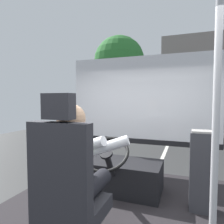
{
  "coord_description": "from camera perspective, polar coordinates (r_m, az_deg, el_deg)",
  "views": [
    {
      "loc": [
        0.73,
        -1.77,
        1.94
      ],
      "look_at": [
        -0.17,
        0.66,
        1.78
      ],
      "focal_mm": 32.57,
      "sensor_mm": 36.0,
      "label": 1
    }
  ],
  "objects": [
    {
      "name": "ground",
      "position": [
        10.78,
        16.21,
        -7.09
      ],
      "size": [
        18.0,
        44.0,
        0.06
      ],
      "color": "#323232"
    },
    {
      "name": "driver_seat",
      "position": [
        1.68,
        -12.33,
        -21.13
      ],
      "size": [
        0.48,
        0.48,
        1.27
      ],
      "color": "black",
      "rests_on": "bus_floor"
    },
    {
      "name": "bus_driver",
      "position": [
        1.72,
        -9.98,
        -14.41
      ],
      "size": [
        0.77,
        0.59,
        0.78
      ],
      "color": "black",
      "rests_on": "driver_seat"
    },
    {
      "name": "steering_console",
      "position": [
        2.84,
        2.0,
        -17.19
      ],
      "size": [
        1.1,
        0.99,
        0.78
      ],
      "color": "black",
      "rests_on": "bus_floor"
    },
    {
      "name": "handrail_pole",
      "position": [
        1.41,
        27.16,
        -1.73
      ],
      "size": [
        0.04,
        0.04,
        2.21
      ],
      "color": "#B7B7BC",
      "rests_on": "bus_floor"
    },
    {
      "name": "fare_box",
      "position": [
        2.51,
        23.81,
        -14.89
      ],
      "size": [
        0.25,
        0.2,
        0.89
      ],
      "color": "#333338",
      "rests_on": "bus_floor"
    },
    {
      "name": "windshield_panel",
      "position": [
        3.48,
        8.17,
        0.6
      ],
      "size": [
        2.5,
        0.08,
        1.48
      ],
      "color": "silver"
    },
    {
      "name": "street_tree",
      "position": [
        13.27,
        2.04,
        13.88
      ],
      "size": [
        3.17,
        3.17,
        5.94
      ],
      "color": "#4C3828",
      "rests_on": "ground"
    }
  ]
}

